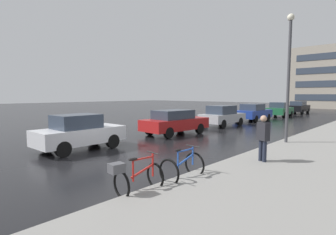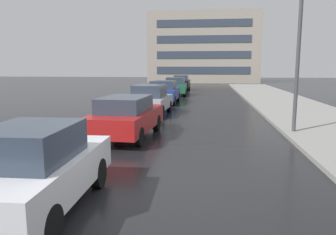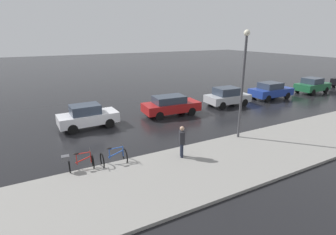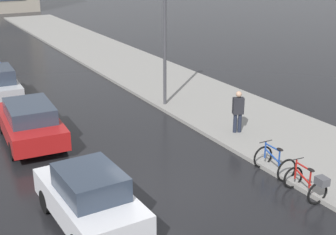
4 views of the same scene
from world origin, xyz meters
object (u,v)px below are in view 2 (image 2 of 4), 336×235
Objects in this scene: car_black at (181,83)px; car_silver at (150,100)px; car_green at (175,87)px; car_white at (35,169)px; car_red at (126,116)px; car_blue at (164,92)px; streetlamp at (299,35)px.

car_silver is at bearing -90.78° from car_black.
car_green is at bearing 88.73° from car_silver.
car_black is (0.22, 30.09, 0.02)m from car_white.
car_red is 1.06× the size of car_blue.
car_white is 0.87× the size of car_red.
car_green reaches higher than car_black.
car_silver is at bearing 91.21° from car_red.
car_white is at bearing -90.56° from car_green.
car_red is 6.99m from streetlamp.
streetlamp is (6.33, 7.44, 2.92)m from car_white.
car_green is at bearing 89.56° from car_red.
car_green reaches higher than car_silver.
car_blue is (-0.11, 11.16, 0.01)m from car_red.
car_blue is 12.64m from car_black.
car_green is (0.24, 6.06, 0.00)m from car_blue.
car_white is 23.51m from car_green.
car_red is 5.74m from car_silver.
car_white reaches higher than car_red.
car_black is at bearing 89.22° from car_silver.
car_white is 12.02m from car_silver.
car_red is at bearing -90.30° from car_black.
car_green is at bearing -89.93° from car_black.
car_white is 10.20m from streetlamp.
car_white is 0.92× the size of car_blue.
car_blue is at bearing 122.39° from streetlamp.
car_black reaches higher than car_red.
streetlamp is at bearing 10.48° from car_red.
streetlamp reaches higher than car_red.
car_white is at bearing -90.88° from car_red.
car_red is (0.10, 6.28, -0.01)m from car_white.
car_white is 0.99× the size of car_black.
car_blue is 6.06m from car_green.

